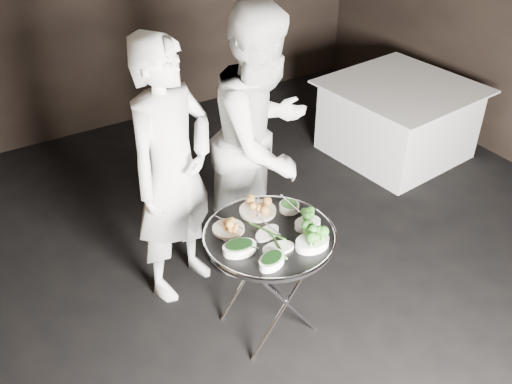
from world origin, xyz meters
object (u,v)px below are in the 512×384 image
tray_stand (269,278)px  serving_tray (270,235)px  waiter_right (263,140)px  dining_table (397,120)px  waiter_left (173,174)px

tray_stand → serving_tray: (-0.00, 0.00, 0.33)m
serving_tray → waiter_right: size_ratio=0.42×
waiter_right → dining_table: (1.84, 0.55, -0.58)m
waiter_left → dining_table: size_ratio=1.48×
tray_stand → waiter_left: waiter_left is taller
tray_stand → waiter_left: bearing=113.7°
waiter_left → tray_stand: bearing=-88.4°
dining_table → waiter_right: bearing=-163.2°
serving_tray → waiter_left: waiter_left is taller
waiter_left → waiter_right: size_ratio=0.96×
tray_stand → serving_tray: 0.33m
waiter_right → dining_table: bearing=-5.6°
tray_stand → dining_table: 2.54m
waiter_left → dining_table: bearing=-9.3°
serving_tray → waiter_right: (0.38, 0.68, 0.19)m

